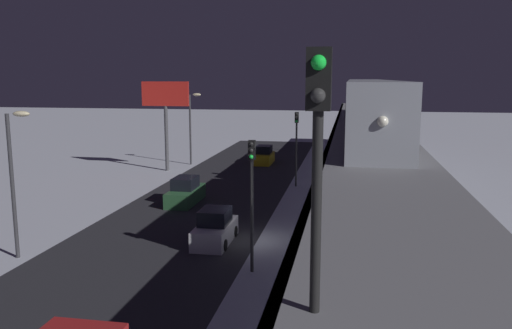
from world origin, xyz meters
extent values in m
plane|color=silver|center=(0.00, 0.00, 0.00)|extent=(240.00, 240.00, 0.00)
cube|color=#28282D|center=(5.15, 0.00, 0.00)|extent=(11.00, 93.82, 0.01)
cube|color=slate|center=(-6.68, 0.00, 5.30)|extent=(5.00, 93.82, 0.80)
cube|color=#38383D|center=(-4.30, 0.00, 5.30)|extent=(0.24, 91.94, 0.80)
cylinder|color=slate|center=(-6.68, -39.09, 2.45)|extent=(1.40, 1.40, 4.90)
cylinder|color=slate|center=(-6.68, -23.45, 2.45)|extent=(1.40, 1.40, 4.90)
cylinder|color=slate|center=(-6.68, -7.82, 2.45)|extent=(1.40, 1.40, 4.90)
cylinder|color=slate|center=(-6.68, 7.82, 2.45)|extent=(1.40, 1.40, 4.90)
cube|color=#999EA8|center=(-6.68, -1.81, 7.40)|extent=(2.90, 18.00, 3.40)
cube|color=black|center=(-6.68, -1.81, 7.81)|extent=(2.94, 16.20, 0.90)
cube|color=#999EA8|center=(-6.68, -20.41, 7.40)|extent=(2.90, 18.00, 3.40)
cube|color=black|center=(-6.68, -20.41, 7.81)|extent=(2.94, 16.20, 0.90)
sphere|color=white|center=(-6.68, 7.24, 7.57)|extent=(0.44, 0.44, 0.44)
cylinder|color=black|center=(-4.96, 20.65, 7.30)|extent=(0.16, 0.16, 3.20)
cube|color=black|center=(-4.96, 20.65, 9.25)|extent=(0.36, 0.28, 0.90)
sphere|color=#19F23F|center=(-4.96, 20.81, 9.48)|extent=(0.22, 0.22, 0.22)
sphere|color=#333333|center=(-4.96, 20.81, 9.02)|extent=(0.22, 0.22, 0.22)
cube|color=silver|center=(1.95, 0.74, 0.55)|extent=(1.80, 4.16, 1.10)
cube|color=black|center=(1.95, 0.74, 1.54)|extent=(1.58, 2.00, 0.87)
cylinder|color=black|center=(2.81, -0.55, 0.32)|extent=(0.20, 0.64, 0.64)
cylinder|color=black|center=(1.10, -0.55, 0.32)|extent=(0.20, 0.64, 0.64)
cylinder|color=black|center=(2.81, 2.03, 0.32)|extent=(0.20, 0.64, 0.64)
cylinder|color=black|center=(1.10, 2.03, 0.32)|extent=(0.20, 0.64, 0.64)
cube|color=gold|center=(3.75, -26.95, 0.55)|extent=(1.80, 4.16, 1.10)
cube|color=black|center=(3.75, -26.95, 1.54)|extent=(1.58, 2.00, 0.87)
cube|color=#2D6038|center=(6.55, -8.03, 0.55)|extent=(1.80, 4.67, 1.10)
cube|color=black|center=(6.55, -8.03, 1.54)|extent=(1.58, 2.24, 0.87)
cylinder|color=#2D2D2D|center=(-0.95, 4.76, 2.75)|extent=(0.16, 0.16, 5.50)
cube|color=black|center=(-0.95, 4.76, 5.95)|extent=(0.32, 0.32, 0.90)
sphere|color=black|center=(-0.95, 4.94, 6.25)|extent=(0.20, 0.20, 0.20)
sphere|color=black|center=(-0.95, 4.94, 5.95)|extent=(0.20, 0.20, 0.20)
sphere|color=#19E53F|center=(-0.95, 4.94, 5.65)|extent=(0.20, 0.20, 0.20)
cylinder|color=#2D2D2D|center=(-0.95, -15.53, 2.75)|extent=(0.16, 0.16, 5.50)
cube|color=black|center=(-0.95, -15.53, 5.95)|extent=(0.32, 0.32, 0.90)
sphere|color=black|center=(-0.95, -15.35, 6.25)|extent=(0.20, 0.20, 0.20)
sphere|color=black|center=(-0.95, -15.35, 5.95)|extent=(0.20, 0.20, 0.20)
sphere|color=#19E53F|center=(-0.95, -15.35, 5.65)|extent=(0.20, 0.20, 0.20)
cylinder|color=#2D2D2D|center=(-0.95, -35.83, 2.75)|extent=(0.16, 0.16, 5.50)
cube|color=black|center=(-0.95, -35.83, 5.95)|extent=(0.32, 0.32, 0.90)
sphere|color=black|center=(-0.95, -35.65, 6.25)|extent=(0.20, 0.20, 0.20)
sphere|color=yellow|center=(-0.95, -35.65, 5.95)|extent=(0.20, 0.20, 0.20)
sphere|color=black|center=(-0.95, -35.65, 5.65)|extent=(0.20, 0.20, 0.20)
cylinder|color=#4C4C51|center=(12.66, -20.92, 3.25)|extent=(0.36, 0.36, 6.50)
cube|color=red|center=(12.66, -20.92, 7.70)|extent=(4.80, 0.30, 2.40)
cylinder|color=#38383D|center=(11.45, 5.00, 3.75)|extent=(0.20, 0.20, 7.50)
ellipsoid|color=#F4E5B2|center=(10.65, 5.00, 7.50)|extent=(0.90, 0.44, 0.30)
cylinder|color=#38383D|center=(11.45, -25.00, 3.75)|extent=(0.20, 0.20, 7.50)
ellipsoid|color=#F4E5B2|center=(10.65, -25.00, 7.50)|extent=(0.90, 0.44, 0.30)
camera|label=1|loc=(-5.42, 28.22, 9.27)|focal=36.37mm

